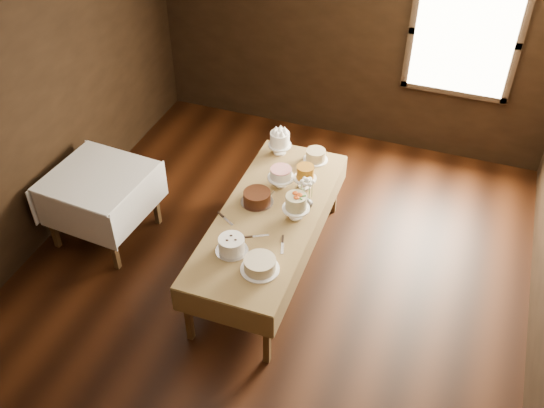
{
  "coord_description": "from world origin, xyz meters",
  "views": [
    {
      "loc": [
        1.51,
        -3.93,
        4.64
      ],
      "look_at": [
        0.0,
        0.2,
        0.95
      ],
      "focal_mm": 40.83,
      "sensor_mm": 36.0,
      "label": 1
    }
  ],
  "objects_px": {
    "cake_chocolate": "(257,198)",
    "cake_server_b": "(282,248)",
    "cake_server_e": "(228,221)",
    "cake_caramel": "(305,178)",
    "side_table": "(98,183)",
    "cake_meringue": "(280,143)",
    "cake_lattice": "(281,178)",
    "cake_cream": "(260,265)",
    "display_table": "(270,218)",
    "cake_swirl": "(232,245)",
    "cake_flowers": "(296,208)",
    "cake_server_a": "(261,236)",
    "cake_speckled": "(316,156)",
    "flower_vase": "(306,202)",
    "cake_server_c": "(270,195)"
  },
  "relations": [
    {
      "from": "cake_flowers",
      "to": "side_table",
      "type": "bearing_deg",
      "value": -175.32
    },
    {
      "from": "cake_meringue",
      "to": "cake_caramel",
      "type": "relative_size",
      "value": 1.08
    },
    {
      "from": "cake_speckled",
      "to": "cake_lattice",
      "type": "distance_m",
      "value": 0.58
    },
    {
      "from": "cake_meringue",
      "to": "cake_lattice",
      "type": "bearing_deg",
      "value": -69.26
    },
    {
      "from": "cake_swirl",
      "to": "cake_chocolate",
      "type": "bearing_deg",
      "value": 92.75
    },
    {
      "from": "side_table",
      "to": "cake_server_e",
      "type": "distance_m",
      "value": 1.51
    },
    {
      "from": "cake_meringue",
      "to": "cake_server_b",
      "type": "relative_size",
      "value": 1.22
    },
    {
      "from": "display_table",
      "to": "cake_caramel",
      "type": "distance_m",
      "value": 0.57
    },
    {
      "from": "cake_caramel",
      "to": "display_table",
      "type": "bearing_deg",
      "value": -110.38
    },
    {
      "from": "display_table",
      "to": "cake_speckled",
      "type": "height_order",
      "value": "cake_speckled"
    },
    {
      "from": "cake_lattice",
      "to": "cake_cream",
      "type": "relative_size",
      "value": 0.85
    },
    {
      "from": "side_table",
      "to": "flower_vase",
      "type": "height_order",
      "value": "flower_vase"
    },
    {
      "from": "cake_lattice",
      "to": "cake_swirl",
      "type": "bearing_deg",
      "value": -95.01
    },
    {
      "from": "cake_swirl",
      "to": "cake_server_b",
      "type": "bearing_deg",
      "value": 24.58
    },
    {
      "from": "cake_server_a",
      "to": "cake_swirl",
      "type": "bearing_deg",
      "value": -150.91
    },
    {
      "from": "side_table",
      "to": "cake_server_a",
      "type": "relative_size",
      "value": 4.28
    },
    {
      "from": "cake_speckled",
      "to": "cake_lattice",
      "type": "bearing_deg",
      "value": -111.0
    },
    {
      "from": "cake_caramel",
      "to": "cake_chocolate",
      "type": "bearing_deg",
      "value": -132.97
    },
    {
      "from": "cake_server_a",
      "to": "cake_server_e",
      "type": "height_order",
      "value": "same"
    },
    {
      "from": "cake_speckled",
      "to": "flower_vase",
      "type": "height_order",
      "value": "flower_vase"
    },
    {
      "from": "display_table",
      "to": "cake_flowers",
      "type": "relative_size",
      "value": 8.78
    },
    {
      "from": "cake_chocolate",
      "to": "cake_swirl",
      "type": "distance_m",
      "value": 0.72
    },
    {
      "from": "side_table",
      "to": "cake_meringue",
      "type": "relative_size",
      "value": 3.51
    },
    {
      "from": "cake_server_c",
      "to": "cake_server_e",
      "type": "xyz_separation_m",
      "value": [
        -0.24,
        -0.51,
        0.0
      ]
    },
    {
      "from": "cake_lattice",
      "to": "cake_server_e",
      "type": "bearing_deg",
      "value": -112.13
    },
    {
      "from": "cake_speckled",
      "to": "cake_server_c",
      "type": "height_order",
      "value": "cake_speckled"
    },
    {
      "from": "cake_lattice",
      "to": "cake_flowers",
      "type": "bearing_deg",
      "value": -54.34
    },
    {
      "from": "cake_server_c",
      "to": "cake_chocolate",
      "type": "bearing_deg",
      "value": 160.41
    },
    {
      "from": "cake_server_e",
      "to": "cake_caramel",
      "type": "bearing_deg",
      "value": 86.4
    },
    {
      "from": "side_table",
      "to": "cake_speckled",
      "type": "relative_size",
      "value": 3.87
    },
    {
      "from": "cake_meringue",
      "to": "cake_swirl",
      "type": "distance_m",
      "value": 1.6
    },
    {
      "from": "display_table",
      "to": "cake_swirl",
      "type": "bearing_deg",
      "value": -103.29
    },
    {
      "from": "cake_chocolate",
      "to": "cake_flowers",
      "type": "bearing_deg",
      "value": -9.96
    },
    {
      "from": "display_table",
      "to": "cake_server_e",
      "type": "distance_m",
      "value": 0.41
    },
    {
      "from": "cake_caramel",
      "to": "flower_vase",
      "type": "bearing_deg",
      "value": -69.89
    },
    {
      "from": "cake_speckled",
      "to": "cake_server_b",
      "type": "xyz_separation_m",
      "value": [
        0.12,
        -1.41,
        -0.06
      ]
    },
    {
      "from": "cake_lattice",
      "to": "cake_server_a",
      "type": "distance_m",
      "value": 0.79
    },
    {
      "from": "side_table",
      "to": "cake_meringue",
      "type": "height_order",
      "value": "cake_meringue"
    },
    {
      "from": "cake_chocolate",
      "to": "cake_server_b",
      "type": "xyz_separation_m",
      "value": [
        0.45,
        -0.53,
        -0.06
      ]
    },
    {
      "from": "cake_server_a",
      "to": "cake_cream",
      "type": "bearing_deg",
      "value": -98.83
    },
    {
      "from": "display_table",
      "to": "cake_cream",
      "type": "xyz_separation_m",
      "value": [
        0.18,
        -0.73,
        0.11
      ]
    },
    {
      "from": "cake_lattice",
      "to": "cake_chocolate",
      "type": "xyz_separation_m",
      "value": [
        -0.13,
        -0.34,
        -0.03
      ]
    },
    {
      "from": "flower_vase",
      "to": "cake_speckled",
      "type": "bearing_deg",
      "value": 100.33
    },
    {
      "from": "cake_server_c",
      "to": "cake_flowers",
      "type": "bearing_deg",
      "value": -112.53
    },
    {
      "from": "cake_flowers",
      "to": "cake_server_b",
      "type": "relative_size",
      "value": 1.13
    },
    {
      "from": "cake_server_a",
      "to": "cake_server_b",
      "type": "relative_size",
      "value": 1.0
    },
    {
      "from": "cake_meringue",
      "to": "flower_vase",
      "type": "relative_size",
      "value": 2.12
    },
    {
      "from": "cake_server_c",
      "to": "flower_vase",
      "type": "relative_size",
      "value": 1.74
    },
    {
      "from": "side_table",
      "to": "cake_cream",
      "type": "bearing_deg",
      "value": -16.54
    },
    {
      "from": "cake_chocolate",
      "to": "cake_cream",
      "type": "bearing_deg",
      "value": -67.27
    }
  ]
}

